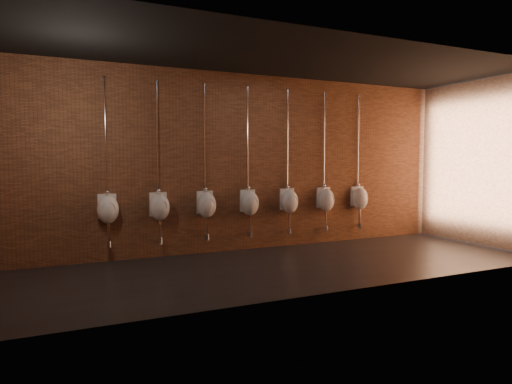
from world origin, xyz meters
TOP-DOWN VIEW (x-y plane):
  - ground at (0.00, 0.00)m, footprint 8.50×8.50m
  - room_shell at (0.00, 0.00)m, footprint 8.54×3.04m
  - urinal_0 at (-2.52, 1.38)m, footprint 0.35×0.31m
  - urinal_1 at (-1.69, 1.38)m, footprint 0.35×0.31m
  - urinal_2 at (-0.87, 1.38)m, footprint 0.35×0.31m
  - urinal_3 at (-0.05, 1.38)m, footprint 0.35×0.31m
  - urinal_4 at (0.78, 1.38)m, footprint 0.35×0.31m
  - urinal_5 at (1.60, 1.38)m, footprint 0.35×0.31m
  - urinal_6 at (2.42, 1.38)m, footprint 0.35×0.31m

SIDE VIEW (x-z plane):
  - ground at x=0.00m, z-range 0.00..0.00m
  - urinal_0 at x=-2.52m, z-range -0.48..2.23m
  - urinal_1 at x=-1.69m, z-range -0.48..2.23m
  - urinal_2 at x=-0.87m, z-range -0.48..2.23m
  - urinal_3 at x=-0.05m, z-range -0.48..2.23m
  - urinal_4 at x=0.78m, z-range -0.48..2.23m
  - urinal_5 at x=1.60m, z-range -0.48..2.23m
  - urinal_6 at x=2.42m, z-range -0.48..2.23m
  - room_shell at x=0.00m, z-range 0.40..3.62m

